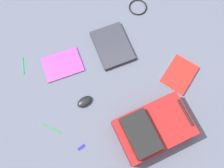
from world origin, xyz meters
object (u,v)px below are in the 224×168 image
object	(u,v)px
cable_coil	(138,7)
pen_blue	(51,128)
laptop	(113,46)
computer_mouse	(85,102)
backpack	(152,129)
book_manual	(179,75)
pen_black	(23,65)
usb_stick	(81,147)
book_red	(62,65)

from	to	relation	value
cable_coil	pen_blue	world-z (taller)	cable_coil
laptop	computer_mouse	world-z (taller)	same
backpack	cable_coil	distance (m)	0.95
book_manual	pen_blue	world-z (taller)	book_manual
laptop	pen_black	xyz separation A→B (m)	(-0.21, -0.63, -0.01)
laptop	computer_mouse	distance (m)	0.46
pen_black	usb_stick	bearing A→B (deg)	5.72
computer_mouse	pen_black	distance (m)	0.53
usb_stick	book_manual	bearing A→B (deg)	94.77
pen_blue	usb_stick	bearing A→B (deg)	27.50
backpack	pen_black	size ratio (longest dim) A/B	3.67
pen_black	usb_stick	world-z (taller)	pen_black
pen_blue	book_manual	bearing A→B (deg)	81.27
pen_black	pen_blue	distance (m)	0.50
backpack	laptop	distance (m)	0.67
backpack	usb_stick	bearing A→B (deg)	-108.41
backpack	cable_coil	world-z (taller)	backpack
computer_mouse	cable_coil	bearing A→B (deg)	118.71
cable_coil	pen_black	world-z (taller)	same
laptop	pen_black	distance (m)	0.66
backpack	usb_stick	xyz separation A→B (m)	(-0.15, -0.45, -0.08)
book_manual	computer_mouse	size ratio (longest dim) A/B	2.80
book_manual	cable_coil	xyz separation A→B (m)	(-0.62, 0.06, -0.01)
usb_stick	laptop	bearing A→B (deg)	132.45
computer_mouse	usb_stick	xyz separation A→B (m)	(0.25, -0.17, -0.01)
book_red	cable_coil	world-z (taller)	book_red
cable_coil	usb_stick	xyz separation A→B (m)	(0.69, -0.90, -0.00)
computer_mouse	pen_black	world-z (taller)	computer_mouse
pen_black	backpack	bearing A→B (deg)	30.85
cable_coil	usb_stick	world-z (taller)	cable_coil
laptop	book_red	xyz separation A→B (m)	(-0.07, -0.38, -0.01)
backpack	pen_blue	size ratio (longest dim) A/B	3.29
book_red	pen_blue	size ratio (longest dim) A/B	2.07
pen_blue	laptop	bearing A→B (deg)	113.60
book_manual	usb_stick	xyz separation A→B (m)	(0.07, -0.84, -0.01)
book_red	usb_stick	distance (m)	0.60
backpack	computer_mouse	world-z (taller)	backpack
backpack	computer_mouse	size ratio (longest dim) A/B	4.50
book_manual	pen_black	bearing A→B (deg)	-125.46
pen_black	pen_blue	xyz separation A→B (m)	(0.50, -0.04, -0.00)
book_red	cable_coil	distance (m)	0.73
book_red	usb_stick	size ratio (longest dim) A/B	5.98
laptop	usb_stick	bearing A→B (deg)	-47.55
book_manual	book_red	xyz separation A→B (m)	(-0.50, -0.67, -0.00)
book_red	pen_black	size ratio (longest dim) A/B	2.30
cable_coil	pen_black	size ratio (longest dim) A/B	1.06
laptop	cable_coil	world-z (taller)	laptop
laptop	pen_blue	xyz separation A→B (m)	(0.29, -0.67, -0.01)
pen_black	pen_blue	size ratio (longest dim) A/B	0.90
book_red	computer_mouse	size ratio (longest dim) A/B	2.83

